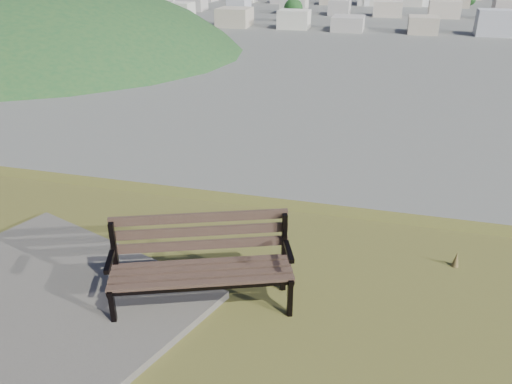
# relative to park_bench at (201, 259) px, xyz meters

# --- Properties ---
(park_bench) EXTENTS (1.76, 1.10, 0.88)m
(park_bench) POSITION_rel_park_bench_xyz_m (0.00, 0.00, 0.00)
(park_bench) COLOR #473429
(park_bench) RESTS_ON hilltop_mesa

